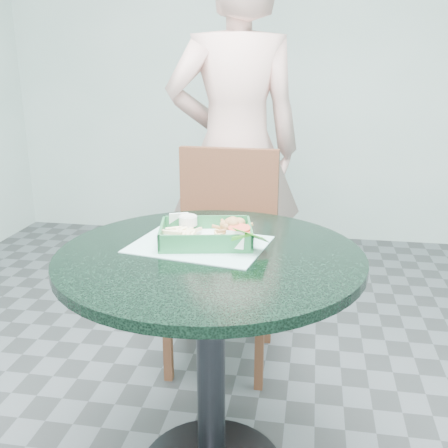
% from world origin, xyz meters
% --- Properties ---
extents(wall_back, '(4.00, 0.04, 2.80)m').
position_xyz_m(wall_back, '(0.00, 2.50, 1.40)').
color(wall_back, silver).
rests_on(wall_back, ground).
extents(cafe_table, '(0.88, 0.88, 0.75)m').
position_xyz_m(cafe_table, '(0.00, 0.00, 0.58)').
color(cafe_table, black).
rests_on(cafe_table, floor).
extents(dining_chair, '(0.45, 0.45, 0.93)m').
position_xyz_m(dining_chair, '(-0.09, 0.76, 0.53)').
color(dining_chair, black).
rests_on(dining_chair, floor).
extents(diner_person, '(0.88, 0.71, 2.09)m').
position_xyz_m(diner_person, '(-0.09, 1.06, 1.05)').
color(diner_person, '#D0A398').
rests_on(diner_person, floor).
extents(placemat, '(0.43, 0.35, 0.00)m').
position_xyz_m(placemat, '(-0.04, 0.06, 0.75)').
color(placemat, '#9ACAC5').
rests_on(placemat, cafe_table).
extents(food_basket, '(0.27, 0.20, 0.05)m').
position_xyz_m(food_basket, '(-0.03, 0.07, 0.77)').
color(food_basket, '#206939').
rests_on(food_basket, placemat).
extents(crab_sandwich, '(0.11, 0.11, 0.07)m').
position_xyz_m(crab_sandwich, '(0.05, 0.08, 0.80)').
color(crab_sandwich, '#EDC47A').
rests_on(crab_sandwich, food_basket).
extents(fries_pile, '(0.14, 0.15, 0.05)m').
position_xyz_m(fries_pile, '(-0.08, 0.07, 0.79)').
color(fries_pile, '#FFE6AA').
rests_on(fries_pile, food_basket).
extents(sauce_ramekin, '(0.06, 0.06, 0.03)m').
position_xyz_m(sauce_ramekin, '(-0.08, 0.15, 0.80)').
color(sauce_ramekin, silver).
rests_on(sauce_ramekin, food_basket).
extents(garnish_cup, '(0.12, 0.11, 0.05)m').
position_xyz_m(garnish_cup, '(0.08, 0.02, 0.79)').
color(garnish_cup, white).
rests_on(garnish_cup, food_basket).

